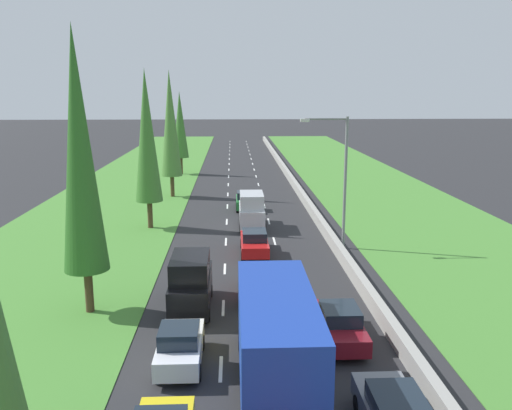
{
  "coord_description": "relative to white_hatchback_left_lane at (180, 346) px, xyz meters",
  "views": [
    {
      "loc": [
        -1.21,
        1.92,
        10.62
      ],
      "look_at": [
        0.95,
        51.06,
        0.11
      ],
      "focal_mm": 37.46,
      "sensor_mm": 36.0,
      "label": 1
    }
  ],
  "objects": [
    {
      "name": "blue_box_truck_centre_lane",
      "position": [
        3.53,
        -2.34,
        1.35
      ],
      "size": [
        2.46,
        9.4,
        4.18
      ],
      "color": "black",
      "rests_on": "ground"
    },
    {
      "name": "green_hatchback_centre_lane",
      "position": [
        3.26,
        28.24,
        0.0
      ],
      "size": [
        1.74,
        3.9,
        1.72
      ],
      "color": "#237A33",
      "rests_on": "ground"
    },
    {
      "name": "ground_plane",
      "position": [
        3.34,
        38.67,
        -0.84
      ],
      "size": [
        300.0,
        300.0,
        0.0
      ],
      "primitive_type": "plane",
      "color": "#28282B",
      "rests_on": "ground"
    },
    {
      "name": "poplar_tree_fifth",
      "position": [
        -4.58,
        49.95,
        5.52
      ],
      "size": [
        2.07,
        2.07,
        10.62
      ],
      "color": "#4C3823",
      "rests_on": "ground"
    },
    {
      "name": "red_sedan_centre_lane_fourth",
      "position": [
        3.51,
        14.61,
        -0.02
      ],
      "size": [
        1.82,
        4.5,
        1.64
      ],
      "color": "red",
      "rests_on": "ground"
    },
    {
      "name": "median_barrier",
      "position": [
        9.04,
        38.67,
        -0.41
      ],
      "size": [
        0.44,
        120.0,
        0.85
      ],
      "primitive_type": "cube",
      "color": "#9E9B93",
      "rests_on": "ground"
    },
    {
      "name": "silver_van_centre_lane",
      "position": [
        3.58,
        21.69,
        0.56
      ],
      "size": [
        1.96,
        4.9,
        2.82
      ],
      "color": "silver",
      "rests_on": "ground"
    },
    {
      "name": "street_light_mast",
      "position": [
        9.34,
        15.71,
        4.4
      ],
      "size": [
        3.2,
        0.28,
        9.0
      ],
      "color": "gray",
      "rests_on": "ground"
    },
    {
      "name": "poplar_tree_second",
      "position": [
        -4.93,
        5.47,
        7.05
      ],
      "size": [
        2.14,
        2.14,
        13.66
      ],
      "color": "#4C3823",
      "rests_on": "ground"
    },
    {
      "name": "white_hatchback_left_lane",
      "position": [
        0.0,
        0.0,
        0.0
      ],
      "size": [
        1.74,
        3.9,
        1.72
      ],
      "color": "white",
      "rests_on": "ground"
    },
    {
      "name": "lane_markings",
      "position": [
        3.34,
        38.67,
        -0.83
      ],
      "size": [
        3.64,
        116.0,
        0.01
      ],
      "color": "white",
      "rests_on": "ground"
    },
    {
      "name": "grass_verge_right",
      "position": [
        17.69,
        38.67,
        -0.82
      ],
      "size": [
        14.0,
        140.0,
        0.04
      ],
      "primitive_type": "cube",
      "color": "#478433",
      "rests_on": "ground"
    },
    {
      "name": "black_van_left_lane",
      "position": [
        0.02,
        5.58,
        0.56
      ],
      "size": [
        1.96,
        4.9,
        2.82
      ],
      "color": "black",
      "rests_on": "ground"
    },
    {
      "name": "red_sedan_centre_lane",
      "position": [
        3.41,
        7.24,
        -0.02
      ],
      "size": [
        1.82,
        4.5,
        1.64
      ],
      "color": "red",
      "rests_on": "ground"
    },
    {
      "name": "poplar_tree_third",
      "position": [
        -4.42,
        21.9,
        6.39
      ],
      "size": [
        2.11,
        2.11,
        12.36
      ],
      "color": "#4C3823",
      "rests_on": "ground"
    },
    {
      "name": "grass_verge_left",
      "position": [
        -9.31,
        38.67,
        -0.82
      ],
      "size": [
        14.0,
        140.0,
        0.04
      ],
      "primitive_type": "cube",
      "color": "#478433",
      "rests_on": "ground"
    },
    {
      "name": "poplar_tree_fourth",
      "position": [
        -4.07,
        34.71,
        6.58
      ],
      "size": [
        2.12,
        2.12,
        12.73
      ],
      "color": "#4C3823",
      "rests_on": "ground"
    },
    {
      "name": "maroon_sedan_right_lane",
      "position": [
        6.65,
        1.8,
        -0.02
      ],
      "size": [
        1.82,
        4.5,
        1.64
      ],
      "color": "maroon",
      "rests_on": "ground"
    }
  ]
}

